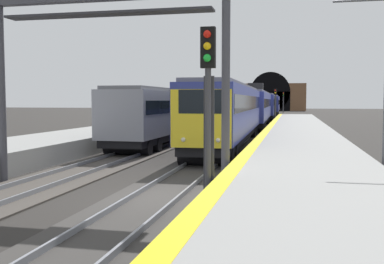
{
  "coord_description": "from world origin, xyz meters",
  "views": [
    {
      "loc": [
        -13.13,
        -3.99,
        3.03
      ],
      "look_at": [
        9.36,
        1.01,
        1.41
      ],
      "focal_mm": 42.26,
      "sensor_mm": 36.0,
      "label": 1
    }
  ],
  "objects_px": {
    "train_adjacent_platform": "(213,108)",
    "overhead_signal_gantry": "(107,39)",
    "train_main_approaching": "(262,106)",
    "railway_signal_mid": "(275,103)",
    "railway_signal_near": "(208,102)",
    "railway_signal_far": "(283,100)"
  },
  "relations": [
    {
      "from": "railway_signal_mid",
      "to": "overhead_signal_gantry",
      "type": "relative_size",
      "value": 0.52
    },
    {
      "from": "railway_signal_mid",
      "to": "railway_signal_far",
      "type": "bearing_deg",
      "value": -180.0
    },
    {
      "from": "railway_signal_mid",
      "to": "railway_signal_far",
      "type": "distance_m",
      "value": 52.2
    },
    {
      "from": "train_main_approaching",
      "to": "railway_signal_mid",
      "type": "relative_size",
      "value": 18.63
    },
    {
      "from": "railway_signal_far",
      "to": "overhead_signal_gantry",
      "type": "height_order",
      "value": "overhead_signal_gantry"
    },
    {
      "from": "train_main_approaching",
      "to": "railway_signal_far",
      "type": "bearing_deg",
      "value": 176.91
    },
    {
      "from": "railway_signal_mid",
      "to": "overhead_signal_gantry",
      "type": "xyz_separation_m",
      "value": [
        -43.97,
        4.21,
        2.5
      ]
    },
    {
      "from": "railway_signal_near",
      "to": "overhead_signal_gantry",
      "type": "xyz_separation_m",
      "value": [
        3.28,
        4.21,
        2.18
      ]
    },
    {
      "from": "train_adjacent_platform",
      "to": "train_main_approaching",
      "type": "bearing_deg",
      "value": -23.38
    },
    {
      "from": "train_adjacent_platform",
      "to": "railway_signal_near",
      "type": "distance_m",
      "value": 39.16
    },
    {
      "from": "train_adjacent_platform",
      "to": "railway_signal_near",
      "type": "height_order",
      "value": "railway_signal_near"
    },
    {
      "from": "train_adjacent_platform",
      "to": "overhead_signal_gantry",
      "type": "bearing_deg",
      "value": -175.52
    },
    {
      "from": "railway_signal_near",
      "to": "railway_signal_far",
      "type": "bearing_deg",
      "value": -180.0
    },
    {
      "from": "train_main_approaching",
      "to": "train_adjacent_platform",
      "type": "distance_m",
      "value": 11.6
    },
    {
      "from": "overhead_signal_gantry",
      "to": "train_adjacent_platform",
      "type": "bearing_deg",
      "value": 3.83
    },
    {
      "from": "train_main_approaching",
      "to": "train_adjacent_platform",
      "type": "bearing_deg",
      "value": -25.01
    },
    {
      "from": "railway_signal_near",
      "to": "railway_signal_mid",
      "type": "bearing_deg",
      "value": -180.0
    },
    {
      "from": "train_adjacent_platform",
      "to": "railway_signal_far",
      "type": "bearing_deg",
      "value": -5.51
    },
    {
      "from": "train_adjacent_platform",
      "to": "railway_signal_mid",
      "type": "bearing_deg",
      "value": -36.52
    },
    {
      "from": "train_main_approaching",
      "to": "railway_signal_mid",
      "type": "bearing_deg",
      "value": 42.73
    },
    {
      "from": "railway_signal_near",
      "to": "railway_signal_mid",
      "type": "relative_size",
      "value": 1.09
    },
    {
      "from": "train_main_approaching",
      "to": "railway_signal_near",
      "type": "bearing_deg",
      "value": 1.17
    }
  ]
}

